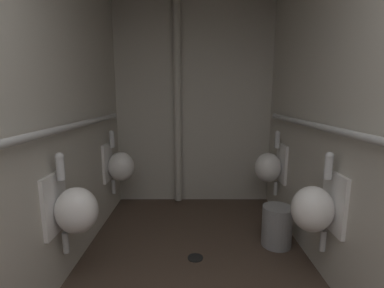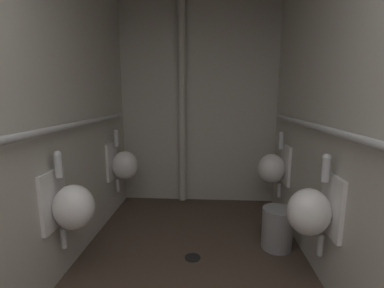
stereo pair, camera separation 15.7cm
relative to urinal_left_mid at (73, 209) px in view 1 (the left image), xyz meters
name	(u,v)px [view 1 (the left image)]	position (x,y,z in m)	size (l,w,h in m)	color
wall_left	(39,110)	(-0.18, 0.01, 0.70)	(0.06, 3.58, 2.66)	beige
wall_right	(350,110)	(1.92, 0.01, 0.70)	(0.06, 3.58, 2.66)	beige
wall_back	(193,103)	(0.87, 1.77, 0.70)	(2.16, 0.06, 2.66)	beige
urinal_left_mid	(73,209)	(0.00, 0.00, 0.00)	(0.32, 0.30, 0.76)	white
urinal_left_far	(119,166)	(0.00, 1.21, 0.00)	(0.32, 0.30, 0.76)	white
urinal_right_mid	(315,207)	(1.75, 0.02, 0.00)	(0.32, 0.30, 0.76)	white
urinal_right_far	(269,166)	(1.75, 1.17, 0.00)	(0.32, 0.30, 0.76)	white
supply_pipe_left	(54,131)	(-0.09, 0.01, 0.56)	(0.06, 2.88, 0.06)	#B2B2B2
supply_pipe_right	(337,131)	(1.83, -0.01, 0.56)	(0.06, 2.82, 0.06)	#B2B2B2
standpipe_back_wall	(177,104)	(0.66, 1.66, 0.70)	(0.09, 0.09, 2.61)	beige
floor_drain	(195,257)	(0.88, 0.37, -0.62)	(0.14, 0.14, 0.01)	black
waste_bin	(276,226)	(1.67, 0.58, -0.43)	(0.28, 0.28, 0.39)	gray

